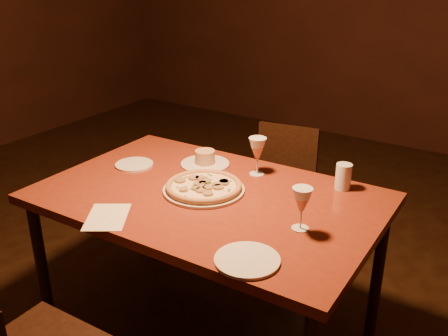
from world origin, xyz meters
The scene contains 10 objects.
dining_table centered at (0.24, 0.28, 0.70)m, with size 1.45×0.95×0.77m.
chair_far centered at (0.13, 1.19, 0.43)m, with size 0.42×0.42×0.77m.
pizza_plate centered at (0.21, 0.29, 0.79)m, with size 0.35×0.35×0.04m.
ramekin_saucer centered at (0.04, 0.53, 0.79)m, with size 0.24×0.24×0.07m.
wine_glass_far centered at (0.31, 0.57, 0.86)m, with size 0.08×0.08×0.18m, color #CB7654, non-canonical shape.
wine_glass_right centered at (0.69, 0.22, 0.85)m, with size 0.08×0.08×0.17m, color #CB7654, non-canonical shape.
water_tumbler centered at (0.70, 0.64, 0.82)m, with size 0.07×0.07×0.11m, color silver.
side_plate_left centered at (-0.24, 0.34, 0.77)m, with size 0.18×0.18×0.01m, color silver.
side_plate_near centered at (0.64, -0.07, 0.77)m, with size 0.22×0.22×0.01m, color silver.
menu_card centered at (0.03, -0.11, 0.77)m, with size 0.15×0.22×0.00m, color silver.
Camera 1 is at (1.34, -1.28, 1.69)m, focal length 40.00 mm.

